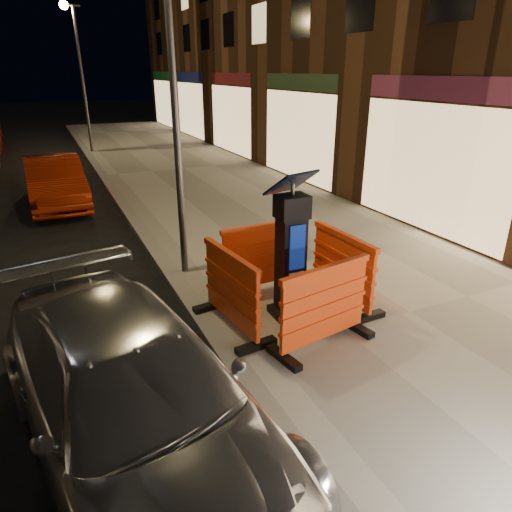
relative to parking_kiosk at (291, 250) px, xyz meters
name	(u,v)px	position (x,y,z in m)	size (l,w,h in m)	color
ground_plane	(233,368)	(-1.25, -0.75, -1.21)	(120.00, 120.00, 0.00)	black
sidewalk	(409,316)	(1.75, -0.75, -1.13)	(6.00, 60.00, 0.15)	gray
kerb	(233,363)	(-1.25, -0.75, -1.13)	(0.30, 60.00, 0.15)	slate
parking_kiosk	(291,250)	(0.00, 0.00, 0.00)	(0.67, 0.67, 2.11)	black
barrier_front	(324,307)	(0.00, -0.95, -0.47)	(1.51, 0.62, 1.18)	#EF4413
barrier_back	(263,257)	(0.00, 0.95, -0.47)	(1.51, 0.62, 1.18)	#EF4413
barrier_kerbside	(231,291)	(-0.95, 0.00, -0.47)	(1.51, 0.62, 1.18)	#EF4413
barrier_bldgside	(342,269)	(0.95, 0.00, -0.47)	(1.51, 0.62, 1.18)	#EF4413
car_silver	(140,448)	(-2.65, -1.62, -1.21)	(1.98, 4.86, 1.41)	silver
car_red	(60,205)	(-2.89, 8.63, -1.21)	(1.47, 4.21, 1.39)	maroon
street_lamp_mid	(174,104)	(-1.00, 2.25, 1.94)	(0.12, 0.12, 6.00)	#3F3F44
street_lamp_far	(83,82)	(-1.00, 17.25, 1.94)	(0.12, 0.12, 6.00)	#3F3F44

